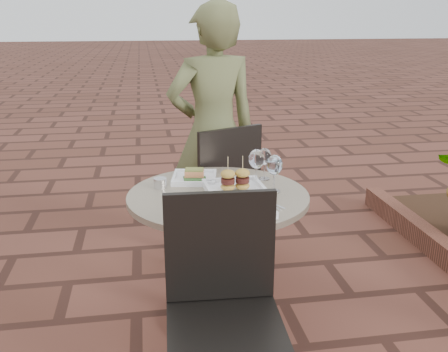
{
  "coord_description": "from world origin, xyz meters",
  "views": [
    {
      "loc": [
        -0.32,
        -2.0,
        1.58
      ],
      "look_at": [
        0.05,
        0.3,
        0.82
      ],
      "focal_mm": 40.0,
      "sensor_mm": 36.0,
      "label": 1
    }
  ],
  "objects": [
    {
      "name": "cafe_table",
      "position": [
        0.02,
        0.3,
        0.48
      ],
      "size": [
        0.9,
        0.9,
        0.73
      ],
      "color": "gray",
      "rests_on": "ground"
    },
    {
      "name": "chair_far",
      "position": [
        0.14,
        0.97,
        0.55
      ],
      "size": [
        0.57,
        0.57,
        0.93
      ],
      "rotation": [
        0.0,
        0.0,
        3.53
      ],
      "color": "black",
      "rests_on": "ground"
    },
    {
      "name": "chair_near",
      "position": [
        -0.05,
        -0.33,
        0.55
      ],
      "size": [
        0.46,
        0.46,
        0.93
      ],
      "rotation": [
        0.0,
        0.0,
        -0.05
      ],
      "color": "black",
      "rests_on": "ground"
    },
    {
      "name": "diner",
      "position": [
        0.12,
        1.16,
        0.83
      ],
      "size": [
        0.67,
        0.5,
        1.66
      ],
      "primitive_type": "imported",
      "rotation": [
        0.0,
        0.0,
        3.33
      ],
      "color": "brown",
      "rests_on": "ground"
    },
    {
      "name": "plate_salmon",
      "position": [
        -0.07,
        0.52,
        0.75
      ],
      "size": [
        0.27,
        0.27,
        0.06
      ],
      "rotation": [
        0.0,
        0.0,
        -0.18
      ],
      "color": "white",
      "rests_on": "cafe_table"
    },
    {
      "name": "plate_sliders",
      "position": [
        0.11,
        0.3,
        0.77
      ],
      "size": [
        0.3,
        0.3,
        0.19
      ],
      "rotation": [
        0.0,
        0.0,
        0.06
      ],
      "color": "white",
      "rests_on": "cafe_table"
    },
    {
      "name": "plate_tuna",
      "position": [
        0.07,
        0.02,
        0.75
      ],
      "size": [
        0.34,
        0.34,
        0.03
      ],
      "rotation": [
        0.0,
        0.0,
        0.34
      ],
      "color": "white",
      "rests_on": "cafe_table"
    },
    {
      "name": "wine_glass_right",
      "position": [
        0.3,
        0.28,
        0.86
      ],
      "size": [
        0.08,
        0.08,
        0.19
      ],
      "color": "white",
      "rests_on": "cafe_table"
    },
    {
      "name": "wine_glass_mid",
      "position": [
        0.24,
        0.39,
        0.87
      ],
      "size": [
        0.08,
        0.08,
        0.19
      ],
      "color": "white",
      "rests_on": "cafe_table"
    },
    {
      "name": "wine_glass_far",
      "position": [
        0.3,
        0.48,
        0.85
      ],
      "size": [
        0.07,
        0.07,
        0.17
      ],
      "color": "white",
      "rests_on": "cafe_table"
    },
    {
      "name": "steel_ramekin",
      "position": [
        -0.26,
        0.43,
        0.75
      ],
      "size": [
        0.08,
        0.08,
        0.05
      ],
      "primitive_type": "cylinder",
      "rotation": [
        0.0,
        0.0,
        -0.18
      ],
      "color": "silver",
      "rests_on": "cafe_table"
    },
    {
      "name": "cutlery_set",
      "position": [
        0.24,
        0.11,
        0.73
      ],
      "size": [
        0.14,
        0.19,
        0.0
      ],
      "primitive_type": null,
      "rotation": [
        0.0,
        0.0,
        0.42
      ],
      "color": "silver",
      "rests_on": "cafe_table"
    }
  ]
}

